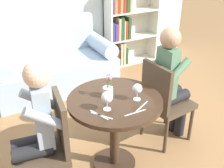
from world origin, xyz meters
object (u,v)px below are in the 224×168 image
(bookshelf_right, at_px, (124,26))
(chair_left, at_px, (48,145))
(couch, at_px, (53,67))
(wine_glass_right, at_px, (137,89))
(chair_right, at_px, (164,100))
(person_left, at_px, (34,133))
(flower_vase, at_px, (108,88))
(person_right, at_px, (171,84))
(wine_glass_left, at_px, (107,98))

(bookshelf_right, relative_size, chair_left, 1.46)
(couch, xyz_separation_m, wine_glass_right, (0.16, -1.87, 0.51))
(couch, bearing_deg, chair_right, -70.22)
(chair_right, relative_size, person_left, 0.75)
(chair_left, relative_size, flower_vase, 4.15)
(person_right, bearing_deg, wine_glass_right, 104.41)
(person_right, bearing_deg, bookshelf_right, -23.32)
(bookshelf_right, xyz_separation_m, person_right, (-0.61, -1.93, -0.00))
(couch, relative_size, person_left, 1.37)
(person_left, relative_size, wine_glass_right, 8.27)
(person_right, bearing_deg, flower_vase, 86.99)
(chair_right, height_order, wine_glass_right, chair_right)
(person_left, relative_size, wine_glass_left, 7.65)
(chair_right, bearing_deg, bookshelf_right, -25.58)
(person_right, distance_m, wine_glass_left, 0.87)
(wine_glass_left, relative_size, flower_vase, 0.72)
(bookshelf_right, relative_size, chair_right, 1.46)
(couch, height_order, wine_glass_left, couch)
(bookshelf_right, bearing_deg, person_left, -134.54)
(couch, distance_m, person_right, 1.84)
(person_right, bearing_deg, chair_left, 89.72)
(chair_left, bearing_deg, wine_glass_left, 87.81)
(couch, xyz_separation_m, chair_right, (0.61, -1.68, 0.18))
(chair_right, xyz_separation_m, flower_vase, (-0.63, -0.02, 0.31))
(bookshelf_right, distance_m, wine_glass_right, 2.43)
(bookshelf_right, distance_m, wine_glass_left, 2.59)
(chair_left, relative_size, person_right, 0.73)
(chair_right, bearing_deg, couch, 14.01)
(couch, height_order, bookshelf_right, bookshelf_right)
(chair_left, height_order, person_right, person_right)
(bookshelf_right, height_order, person_right, bookshelf_right)
(flower_vase, bearing_deg, wine_glass_left, -120.20)
(person_right, bearing_deg, chair_right, 93.77)
(chair_left, xyz_separation_m, wine_glass_left, (0.48, -0.09, 0.34))
(couch, xyz_separation_m, flower_vase, (-0.03, -1.70, 0.49))
(bookshelf_right, relative_size, person_right, 1.07)
(chair_left, distance_m, flower_vase, 0.66)
(bookshelf_right, height_order, wine_glass_right, bookshelf_right)
(person_left, bearing_deg, flower_vase, 103.94)
(chair_left, bearing_deg, wine_glass_right, 92.70)
(chair_left, distance_m, wine_glass_left, 0.59)
(chair_left, distance_m, chair_right, 1.22)
(couch, bearing_deg, flower_vase, -90.92)
(wine_glass_left, bearing_deg, flower_vase, 59.80)
(chair_left, relative_size, wine_glass_left, 5.73)
(person_right, bearing_deg, wine_glass_left, 98.58)
(chair_right, height_order, person_right, person_right)
(person_right, xyz_separation_m, wine_glass_left, (-0.83, -0.21, 0.19))
(chair_right, distance_m, person_right, 0.18)
(bookshelf_right, bearing_deg, couch, -168.56)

